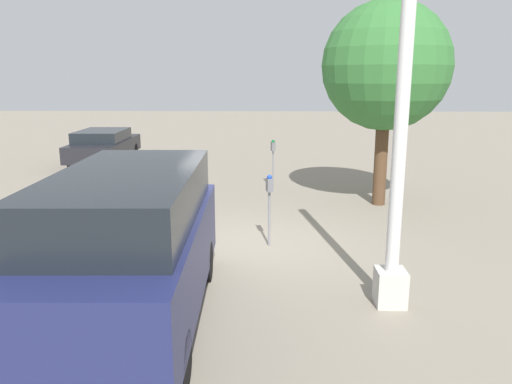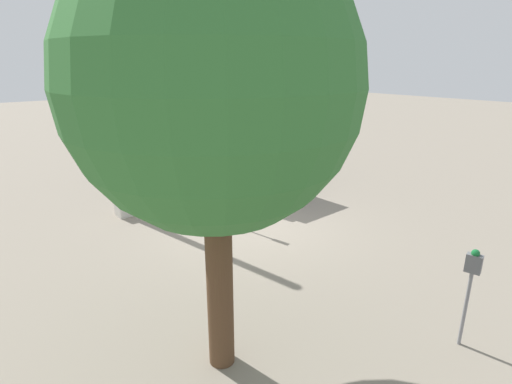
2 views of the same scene
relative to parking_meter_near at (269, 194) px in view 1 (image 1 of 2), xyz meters
The scene contains 7 objects.
ground_plane 1.14m from the parking_meter_near, 81.58° to the right, with size 80.00×80.00×0.00m, color gray.
parking_meter_near is the anchor object (origin of this frame).
parking_meter_far 5.33m from the parking_meter_near, behind, with size 0.22×0.15×1.50m.
lamp_post 3.37m from the parking_meter_near, 34.72° to the left, with size 0.44×0.44×5.71m.
parked_van 3.77m from the parking_meter_near, 30.15° to the right, with size 4.90×2.10×2.13m.
car_distant 11.60m from the parking_meter_near, 145.90° to the right, with size 4.46×1.92×1.33m.
street_tree 5.18m from the parking_meter_near, 139.66° to the left, with size 3.26×3.26×5.25m.
Camera 1 is at (9.59, 0.36, 3.36)m, focal length 35.00 mm.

